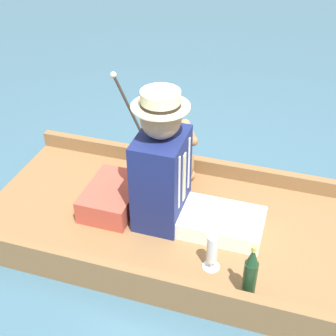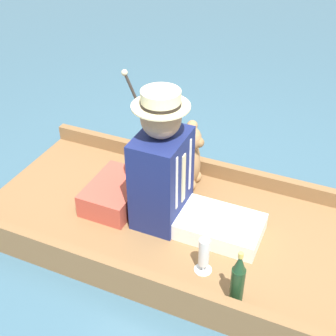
{
  "view_description": "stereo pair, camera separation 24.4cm",
  "coord_description": "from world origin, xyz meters",
  "px_view_note": "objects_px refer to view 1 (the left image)",
  "views": [
    {
      "loc": [
        2.12,
        0.58,
        2.06
      ],
      "look_at": [
        -0.0,
        -0.09,
        0.49
      ],
      "focal_mm": 50.0,
      "sensor_mm": 36.0,
      "label": 1
    },
    {
      "loc": [
        2.03,
        0.81,
        2.06
      ],
      "look_at": [
        -0.0,
        -0.09,
        0.49
      ],
      "focal_mm": 50.0,
      "sensor_mm": 36.0,
      "label": 2
    }
  ],
  "objects_px": {
    "seated_person": "(173,176)",
    "teddy_bear": "(182,156)",
    "walking_cane": "(132,114)",
    "champagne_bottle": "(250,273)",
    "wine_glass": "(212,251)"
  },
  "relations": [
    {
      "from": "teddy_bear",
      "to": "champagne_bottle",
      "type": "bearing_deg",
      "value": 35.57
    },
    {
      "from": "teddy_bear",
      "to": "walking_cane",
      "type": "bearing_deg",
      "value": -104.29
    },
    {
      "from": "teddy_bear",
      "to": "wine_glass",
      "type": "distance_m",
      "value": 0.8
    },
    {
      "from": "seated_person",
      "to": "wine_glass",
      "type": "bearing_deg",
      "value": 48.28
    },
    {
      "from": "seated_person",
      "to": "teddy_bear",
      "type": "xyz_separation_m",
      "value": [
        -0.39,
        -0.05,
        -0.12
      ]
    },
    {
      "from": "seated_person",
      "to": "champagne_bottle",
      "type": "height_order",
      "value": "seated_person"
    },
    {
      "from": "seated_person",
      "to": "wine_glass",
      "type": "xyz_separation_m",
      "value": [
        0.32,
        0.32,
        -0.21
      ]
    },
    {
      "from": "walking_cane",
      "to": "champagne_bottle",
      "type": "relative_size",
      "value": 2.07
    },
    {
      "from": "teddy_bear",
      "to": "wine_glass",
      "type": "height_order",
      "value": "teddy_bear"
    },
    {
      "from": "seated_person",
      "to": "walking_cane",
      "type": "relative_size",
      "value": 1.21
    },
    {
      "from": "seated_person",
      "to": "walking_cane",
      "type": "height_order",
      "value": "seated_person"
    },
    {
      "from": "teddy_bear",
      "to": "walking_cane",
      "type": "relative_size",
      "value": 0.65
    },
    {
      "from": "teddy_bear",
      "to": "champagne_bottle",
      "type": "xyz_separation_m",
      "value": [
        0.84,
        0.6,
        -0.06
      ]
    },
    {
      "from": "wine_glass",
      "to": "walking_cane",
      "type": "relative_size",
      "value": 0.32
    },
    {
      "from": "teddy_bear",
      "to": "walking_cane",
      "type": "height_order",
      "value": "walking_cane"
    }
  ]
}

